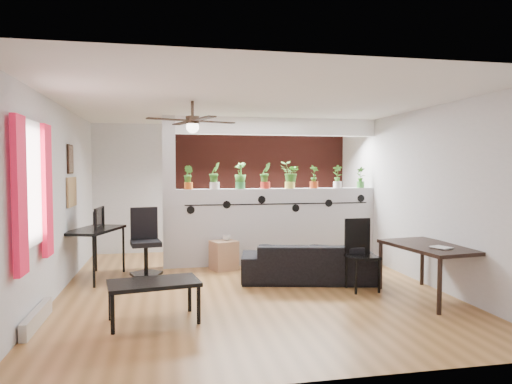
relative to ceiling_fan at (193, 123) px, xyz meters
name	(u,v)px	position (x,y,z in m)	size (l,w,h in m)	color
room_shell	(248,197)	(0.80, 0.30, -1.01)	(6.30, 7.10, 2.90)	olive
partition_wall	(278,226)	(1.60, 1.80, -1.64)	(3.60, 0.18, 1.35)	#BCBCC1
ceiling_header	(278,127)	(1.60, 1.80, 0.14)	(3.60, 0.18, 0.30)	white
pier_column	(169,192)	(-0.31, 1.80, -1.01)	(0.22, 0.20, 2.60)	#BCBCC1
brick_panel	(261,188)	(1.60, 3.27, -1.01)	(3.90, 0.05, 2.60)	#A33B2F
vine_decal	(279,204)	(1.60, 1.70, -1.23)	(3.31, 0.01, 0.30)	black
window_assembly	(32,187)	(-1.76, -0.90, -0.81)	(0.09, 1.30, 1.55)	white
baseboard_heater	(37,318)	(-1.74, -0.90, -2.22)	(0.08, 1.00, 0.18)	beige
corkboard	(72,192)	(-1.78, 1.25, -0.96)	(0.03, 0.60, 0.45)	#A17C4D
framed_art	(70,159)	(-1.78, 1.20, -0.46)	(0.03, 0.34, 0.44)	#8C7259
ceiling_fan	(193,123)	(0.00, 0.00, 0.00)	(1.19, 1.19, 0.43)	black
potted_plant_0	(188,177)	(0.02, 1.80, -0.75)	(0.26, 0.27, 0.41)	#CC5818
potted_plant_1	(215,175)	(0.47, 1.80, -0.72)	(0.31, 0.30, 0.47)	silver
potted_plant_2	(240,175)	(0.92, 1.80, -0.72)	(0.31, 0.30, 0.46)	#2E7F3B
potted_plant_3	(265,175)	(1.37, 1.80, -0.72)	(0.29, 0.26, 0.46)	red
potted_plant_4	(290,174)	(1.83, 1.80, -0.71)	(0.26, 0.22, 0.48)	#DACD4C
potted_plant_5	(314,176)	(2.28, 1.80, -0.74)	(0.26, 0.27, 0.42)	#CD4418
potted_plant_6	(338,176)	(2.73, 1.80, -0.74)	(0.25, 0.22, 0.43)	white
potted_plant_7	(361,177)	(3.18, 1.80, -0.76)	(0.20, 0.16, 0.39)	#378731
sofa	(308,263)	(1.75, 0.45, -2.03)	(1.91, 0.75, 0.56)	black
cube_shelf	(224,255)	(0.59, 1.46, -2.07)	(0.40, 0.36, 0.49)	tan
cup	(227,238)	(0.64, 1.46, -1.77)	(0.13, 0.13, 0.10)	gray
computer_desk	(94,234)	(-1.45, 1.21, -1.61)	(0.88, 1.20, 0.78)	black
monitor	(96,222)	(-1.45, 1.36, -1.45)	(0.05, 0.31, 0.18)	black
office_chair	(145,247)	(-0.69, 1.26, -1.85)	(0.55, 0.55, 1.06)	black
dining_table	(430,251)	(3.05, -0.73, -1.68)	(0.94, 1.38, 0.71)	black
book	(437,248)	(2.95, -1.03, -1.60)	(0.18, 0.24, 0.02)	gray
folding_chair	(360,248)	(2.33, -0.12, -1.73)	(0.41, 0.41, 1.00)	black
coffee_table	(154,286)	(-0.49, -1.00, -1.90)	(1.06, 0.70, 0.46)	black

